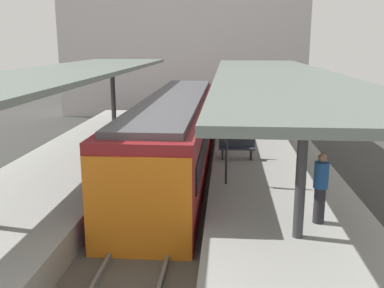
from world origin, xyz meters
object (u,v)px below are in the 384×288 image
(platform_sign, at_px, (227,134))
(commuter_train, at_px, (176,134))
(passenger_near_bench, at_px, (320,187))
(platform_bench, at_px, (237,147))

(platform_sign, bearing_deg, commuter_train, 116.80)
(platform_sign, relative_size, passenger_near_bench, 1.23)
(commuter_train, bearing_deg, passenger_near_bench, -57.99)
(platform_bench, height_order, platform_sign, platform_sign)
(platform_bench, height_order, passenger_near_bench, passenger_near_bench)
(platform_sign, height_order, passenger_near_bench, platform_sign)
(platform_sign, distance_m, passenger_near_bench, 3.80)
(commuter_train, relative_size, passenger_near_bench, 8.79)
(commuter_train, relative_size, platform_sign, 7.14)
(platform_sign, xyz_separation_m, passenger_near_bench, (2.33, -2.92, -0.69))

